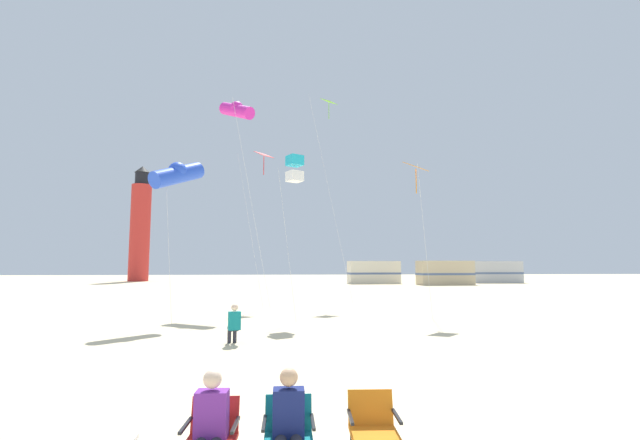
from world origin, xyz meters
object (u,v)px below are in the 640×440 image
Objects in this scene: spectator_red_chair at (210,425)px; rv_van_tan at (445,273)px; kite_diamond_orange at (416,172)px; camp_chair_teal at (288,429)px; spectator_teal_chair at (289,423)px; kite_flyer_standing at (234,323)px; kite_box_cyan at (295,169)px; camp_chair_orange at (372,423)px; kite_diamond_scarlet at (263,160)px; lighthouse_distant at (140,227)px; rv_van_cream at (374,272)px; rv_van_silver at (495,272)px; kite_tube_magenta at (237,110)px; kite_diamond_lime at (329,111)px; kite_tube_blue at (177,174)px; camp_chair_red at (212,432)px.

rv_van_tan reaches higher than spectator_red_chair.
camp_chair_teal is at bearing -113.48° from kite_diamond_orange.
spectator_red_chair and spectator_teal_chair have the same top height.
kite_flyer_standing is 8.29m from kite_box_cyan.
kite_box_cyan is at bearing 95.06° from camp_chair_orange.
kite_diamond_scarlet is (-1.11, 20.42, 7.76)m from spectator_teal_chair.
spectator_red_chair is 0.07× the size of lighthouse_distant.
kite_diamond_scarlet is 1.31× the size of kite_diamond_orange.
rv_van_cream is at bearing 77.78° from spectator_teal_chair.
camp_chair_orange is 57.12m from rv_van_silver.
kite_tube_magenta reaches higher than kite_diamond_scarlet.
kite_box_cyan reaches higher than rv_van_cream.
rv_van_cream is (8.68, 26.64, -11.09)m from kite_diamond_lime.
camp_chair_teal is at bearing -71.47° from lighthouse_distant.
kite_diamond_lime reaches higher than kite_tube_magenta.
kite_flyer_standing is 14.99m from kite_tube_magenta.
kite_tube_blue is at bearing -173.23° from kite_box_cyan.
rv_van_tan is at bearing -135.10° from kite_flyer_standing.
kite_box_cyan is at bearing -76.11° from kite_diamond_scarlet.
kite_tube_magenta is (-2.55, 18.99, 10.39)m from camp_chair_teal.
spectator_red_chair is 21.84m from kite_diamond_scarlet.
spectator_teal_chair is at bearing -82.41° from kite_tube_magenta.
rv_van_silver reaches higher than spectator_red_chair.
rv_van_cream reaches higher than kite_flyer_standing.
camp_chair_orange is (0.95, 0.10, 0.00)m from camp_chair_teal.
kite_diamond_lime is at bearing 106.34° from kite_diamond_orange.
kite_diamond_lime reaches higher than kite_box_cyan.
rv_van_cream is (11.76, 49.63, 0.89)m from camp_chair_teal.
camp_chair_teal is 49.14m from rv_van_tan.
kite_flyer_standing is (-2.36, 8.03, 0.11)m from camp_chair_orange.
kite_diamond_orange is at bearing -2.15° from kite_box_cyan.
kite_tube_magenta is (-2.55, 19.13, 10.27)m from spectator_teal_chair.
rv_van_tan is (18.36, 45.08, 0.89)m from camp_chair_orange.
kite_diamond_orange is 34.77m from rv_van_tan.
kite_box_cyan is (-0.44, 13.61, 5.94)m from camp_chair_orange.
lighthouse_distant reaches higher than kite_diamond_scarlet.
rv_van_silver is (30.67, 31.34, -9.50)m from kite_tube_magenta.
spectator_red_chair is 21.78m from kite_tube_magenta.
camp_chair_orange is 15.45m from kite_diamond_orange.
kite_diamond_orange is (5.87, 13.50, 5.88)m from camp_chair_teal.
kite_tube_blue is 0.95× the size of kite_box_cyan.
rv_van_cream is at bearing 79.23° from spectator_red_chair.
lighthouse_distant is at bearing 111.21° from spectator_red_chair.
kite_tube_blue is (-4.31, 13.13, 5.50)m from camp_chair_teal.
spectator_red_chair is 64.01m from lighthouse_distant.
kite_diamond_scarlet is 32.95m from rv_van_tan.
kite_diamond_scarlet is at bearing 135.85° from kite_diamond_orange.
lighthouse_distant is (-19.43, 60.56, 7.22)m from spectator_red_chair.
kite_tube_magenta is (-1.74, 18.99, 10.39)m from camp_chair_red.
kite_diamond_scarlet is at bearing 65.91° from kite_tube_blue.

